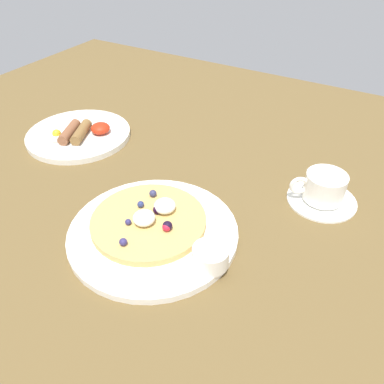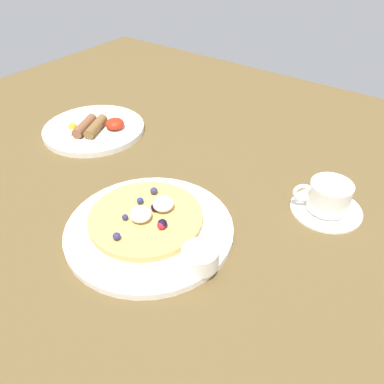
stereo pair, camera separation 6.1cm
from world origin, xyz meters
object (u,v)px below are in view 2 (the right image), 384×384
(syrup_ramekin, at_px, (200,258))
(breakfast_plate, at_px, (94,129))
(coffee_cup, at_px, (329,195))
(pancake_plate, at_px, (150,229))
(coffee_saucer, at_px, (326,209))

(syrup_ramekin, bearing_deg, breakfast_plate, 156.10)
(coffee_cup, bearing_deg, breakfast_plate, -175.04)
(pancake_plate, relative_size, breakfast_plate, 1.19)
(pancake_plate, bearing_deg, breakfast_plate, 151.53)
(syrup_ramekin, distance_m, breakfast_plate, 0.51)
(syrup_ramekin, bearing_deg, pancake_plate, 171.00)
(coffee_saucer, distance_m, coffee_cup, 0.03)
(syrup_ramekin, xyz_separation_m, breakfast_plate, (-0.46, 0.21, -0.02))
(pancake_plate, relative_size, coffee_cup, 2.98)
(breakfast_plate, relative_size, coffee_cup, 2.50)
(syrup_ramekin, height_order, coffee_cup, coffee_cup)
(syrup_ramekin, xyz_separation_m, coffee_saucer, (0.10, 0.26, -0.02))
(pancake_plate, xyz_separation_m, coffee_saucer, (0.22, 0.24, -0.00))
(breakfast_plate, bearing_deg, syrup_ramekin, -23.90)
(pancake_plate, distance_m, breakfast_plate, 0.39)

